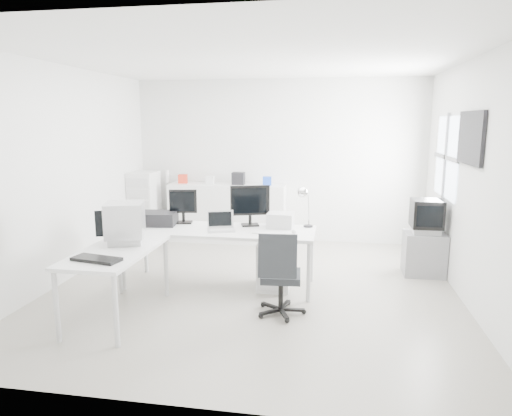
% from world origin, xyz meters
% --- Properties ---
extents(floor, '(5.00, 5.00, 0.01)m').
position_xyz_m(floor, '(0.00, 0.00, 0.00)').
color(floor, '#B2AEA0').
rests_on(floor, ground).
extents(ceiling, '(5.00, 5.00, 0.01)m').
position_xyz_m(ceiling, '(0.00, 0.00, 2.80)').
color(ceiling, white).
rests_on(ceiling, back_wall).
extents(back_wall, '(5.00, 0.02, 2.80)m').
position_xyz_m(back_wall, '(0.00, 2.50, 1.40)').
color(back_wall, silver).
rests_on(back_wall, floor).
extents(left_wall, '(0.02, 5.00, 2.80)m').
position_xyz_m(left_wall, '(-2.50, 0.00, 1.40)').
color(left_wall, silver).
rests_on(left_wall, floor).
extents(right_wall, '(0.02, 5.00, 2.80)m').
position_xyz_m(right_wall, '(2.50, 0.00, 1.40)').
color(right_wall, silver).
rests_on(right_wall, floor).
extents(window, '(0.02, 1.20, 1.10)m').
position_xyz_m(window, '(2.48, 1.20, 1.60)').
color(window, white).
rests_on(window, right_wall).
extents(wall_picture, '(0.04, 0.90, 0.60)m').
position_xyz_m(wall_picture, '(2.47, 0.10, 1.90)').
color(wall_picture, black).
rests_on(wall_picture, right_wall).
extents(main_desk, '(2.40, 0.80, 0.75)m').
position_xyz_m(main_desk, '(-0.44, 0.03, 0.38)').
color(main_desk, silver).
rests_on(main_desk, floor).
extents(side_desk, '(0.70, 1.40, 0.75)m').
position_xyz_m(side_desk, '(-1.29, -1.07, 0.38)').
color(side_desk, silver).
rests_on(side_desk, floor).
extents(drawer_pedestal, '(0.40, 0.50, 0.60)m').
position_xyz_m(drawer_pedestal, '(0.26, 0.08, 0.30)').
color(drawer_pedestal, silver).
rests_on(drawer_pedestal, floor).
extents(inkjet_printer, '(0.52, 0.42, 0.17)m').
position_xyz_m(inkjet_printer, '(-1.29, 0.13, 0.83)').
color(inkjet_printer, black).
rests_on(inkjet_printer, main_desk).
extents(lcd_monitor_small, '(0.39, 0.27, 0.46)m').
position_xyz_m(lcd_monitor_small, '(-0.99, 0.28, 0.98)').
color(lcd_monitor_small, black).
rests_on(lcd_monitor_small, main_desk).
extents(lcd_monitor_large, '(0.55, 0.35, 0.53)m').
position_xyz_m(lcd_monitor_large, '(-0.09, 0.28, 1.01)').
color(lcd_monitor_large, black).
rests_on(lcd_monitor_large, main_desk).
extents(laptop, '(0.44, 0.44, 0.23)m').
position_xyz_m(laptop, '(-0.39, -0.07, 0.86)').
color(laptop, '#B7B7BA').
rests_on(laptop, main_desk).
extents(white_keyboard, '(0.40, 0.18, 0.02)m').
position_xyz_m(white_keyboard, '(0.21, -0.12, 0.76)').
color(white_keyboard, silver).
rests_on(white_keyboard, main_desk).
extents(white_mouse, '(0.06, 0.06, 0.06)m').
position_xyz_m(white_mouse, '(0.51, -0.07, 0.78)').
color(white_mouse, silver).
rests_on(white_mouse, main_desk).
extents(laser_printer, '(0.34, 0.29, 0.19)m').
position_xyz_m(laser_printer, '(0.31, 0.25, 0.84)').
color(laser_printer, '#B7B7B7').
rests_on(laser_printer, main_desk).
extents(desk_lamp, '(0.19, 0.19, 0.51)m').
position_xyz_m(desk_lamp, '(0.66, 0.33, 1.01)').
color(desk_lamp, silver).
rests_on(desk_lamp, main_desk).
extents(crt_monitor, '(0.46, 0.46, 0.42)m').
position_xyz_m(crt_monitor, '(-1.29, -0.82, 0.96)').
color(crt_monitor, '#B7B7BA').
rests_on(crt_monitor, side_desk).
extents(black_keyboard, '(0.51, 0.28, 0.03)m').
position_xyz_m(black_keyboard, '(-1.29, -1.47, 0.77)').
color(black_keyboard, black).
rests_on(black_keyboard, side_desk).
extents(office_chair, '(0.59, 0.59, 0.95)m').
position_xyz_m(office_chair, '(0.43, -0.71, 0.48)').
color(office_chair, '#26292B').
rests_on(office_chair, floor).
extents(tv_cabinet, '(0.54, 0.44, 0.59)m').
position_xyz_m(tv_cabinet, '(2.22, 0.92, 0.29)').
color(tv_cabinet, slate).
rests_on(tv_cabinet, floor).
extents(crt_tv, '(0.50, 0.48, 0.45)m').
position_xyz_m(crt_tv, '(2.22, 0.92, 0.81)').
color(crt_tv, black).
rests_on(crt_tv, tv_cabinet).
extents(sideboard, '(2.03, 0.51, 1.01)m').
position_xyz_m(sideboard, '(-0.85, 2.24, 0.51)').
color(sideboard, silver).
rests_on(sideboard, floor).
extents(clutter_box_a, '(0.18, 0.16, 0.15)m').
position_xyz_m(clutter_box_a, '(-1.65, 2.24, 1.09)').
color(clutter_box_a, red).
rests_on(clutter_box_a, sideboard).
extents(clutter_box_b, '(0.14, 0.13, 0.14)m').
position_xyz_m(clutter_box_b, '(-1.15, 2.24, 1.08)').
color(clutter_box_b, silver).
rests_on(clutter_box_b, sideboard).
extents(clutter_box_c, '(0.21, 0.19, 0.21)m').
position_xyz_m(clutter_box_c, '(-0.65, 2.24, 1.12)').
color(clutter_box_c, black).
rests_on(clutter_box_c, sideboard).
extents(clutter_box_d, '(0.16, 0.14, 0.14)m').
position_xyz_m(clutter_box_d, '(-0.15, 2.24, 1.09)').
color(clutter_box_d, '#1940B2').
rests_on(clutter_box_d, sideboard).
extents(clutter_bottle, '(0.07, 0.07, 0.22)m').
position_xyz_m(clutter_bottle, '(-1.95, 2.28, 1.12)').
color(clutter_bottle, silver).
rests_on(clutter_bottle, sideboard).
extents(filing_cabinet, '(0.43, 0.51, 1.23)m').
position_xyz_m(filing_cabinet, '(-2.28, 1.99, 0.61)').
color(filing_cabinet, silver).
rests_on(filing_cabinet, floor).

